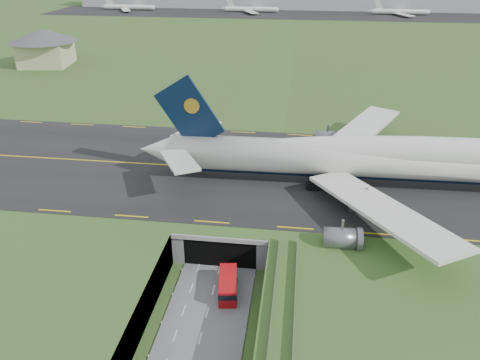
# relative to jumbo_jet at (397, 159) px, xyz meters

# --- Properties ---
(ground) EXTENTS (900.00, 900.00, 0.00)m
(ground) POSITION_rel_jumbo_jet_xyz_m (-30.27, -29.66, -11.75)
(ground) COLOR #384F1F
(ground) RESTS_ON ground
(airfield_deck) EXTENTS (800.00, 800.00, 6.00)m
(airfield_deck) POSITION_rel_jumbo_jet_xyz_m (-30.27, -29.66, -8.75)
(airfield_deck) COLOR gray
(airfield_deck) RESTS_ON ground
(trench_road) EXTENTS (12.00, 75.00, 0.20)m
(trench_road) POSITION_rel_jumbo_jet_xyz_m (-30.27, -37.16, -11.65)
(trench_road) COLOR slate
(trench_road) RESTS_ON ground
(taxiway) EXTENTS (800.00, 44.00, 0.18)m
(taxiway) POSITION_rel_jumbo_jet_xyz_m (-30.27, 3.34, -5.66)
(taxiway) COLOR black
(taxiway) RESTS_ON airfield_deck
(tunnel_portal) EXTENTS (17.00, 22.30, 6.00)m
(tunnel_portal) POSITION_rel_jumbo_jet_xyz_m (-30.27, -12.94, -8.41)
(tunnel_portal) COLOR gray
(tunnel_portal) RESTS_ON ground
(jumbo_jet) EXTENTS (102.25, 64.41, 21.31)m
(jumbo_jet) POSITION_rel_jumbo_jet_xyz_m (0.00, 0.00, 0.00)
(jumbo_jet) COLOR silver
(jumbo_jet) RESTS_ON ground
(shuttle_tram) EXTENTS (3.68, 7.56, 2.97)m
(shuttle_tram) POSITION_rel_jumbo_jet_xyz_m (-27.94, -27.93, -10.11)
(shuttle_tram) COLOR #B30B10
(shuttle_tram) RESTS_ON ground
(service_building) EXTENTS (27.69, 27.69, 13.47)m
(service_building) POSITION_rel_jumbo_jet_xyz_m (-115.53, 85.35, 2.23)
(service_building) COLOR #C3BB8D
(service_building) RESTS_ON ground
(distant_hills) EXTENTS (700.00, 91.00, 60.00)m
(distant_hills) POSITION_rel_jumbo_jet_xyz_m (34.11, 400.34, -15.75)
(distant_hills) COLOR slate
(distant_hills) RESTS_ON ground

